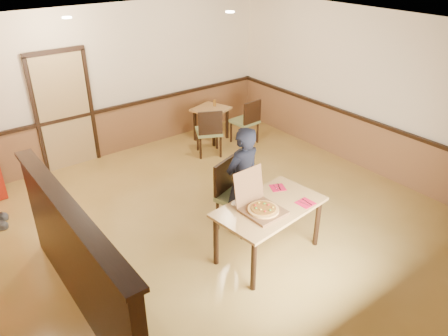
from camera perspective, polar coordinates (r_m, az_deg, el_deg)
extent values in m
plane|color=tan|center=(6.33, -1.05, -9.02)|extent=(7.00, 7.00, 0.00)
plane|color=black|center=(5.16, -1.33, 16.68)|extent=(7.00, 7.00, 0.00)
plane|color=#F4E0BF|center=(8.50, -15.49, 10.52)|extent=(7.00, 0.00, 7.00)
plane|color=#F4E0BF|center=(8.02, 19.70, 8.88)|extent=(0.00, 7.00, 7.00)
cube|color=brown|center=(8.79, -14.63, 4.58)|extent=(7.00, 0.04, 0.90)
cube|color=black|center=(8.61, -14.95, 7.41)|extent=(7.00, 0.06, 0.06)
cube|color=brown|center=(8.34, 18.55, 2.69)|extent=(0.04, 7.00, 0.90)
cube|color=black|center=(8.14, 18.96, 5.64)|extent=(0.06, 7.00, 0.06)
cube|color=tan|center=(8.33, -20.13, 6.90)|extent=(0.90, 0.06, 2.10)
cube|color=black|center=(5.08, -18.60, -11.56)|extent=(0.14, 3.00, 1.40)
cube|color=black|center=(4.67, -19.93, -4.68)|extent=(0.20, 3.10, 0.05)
cylinder|color=beige|center=(7.02, -19.84, 18.01)|extent=(0.14, 0.14, 0.02)
cylinder|color=beige|center=(7.17, 0.79, 19.73)|extent=(0.14, 0.14, 0.02)
cube|color=#AD8048|center=(5.64, 5.97, -5.09)|extent=(1.52, 0.97, 0.04)
cylinder|color=black|center=(5.31, 3.89, -12.59)|extent=(0.07, 0.07, 0.73)
cylinder|color=black|center=(5.67, -1.06, -9.48)|extent=(0.07, 0.07, 0.73)
cylinder|color=black|center=(6.12, 12.08, -6.99)|extent=(0.07, 0.07, 0.73)
cylinder|color=black|center=(6.44, 7.32, -4.64)|extent=(0.07, 0.07, 0.73)
cube|color=olive|center=(6.26, 1.83, -3.83)|extent=(0.65, 0.65, 0.07)
cube|color=black|center=(6.23, 0.06, -1.04)|extent=(0.48, 0.20, 0.49)
cylinder|color=black|center=(6.18, 2.41, -7.53)|extent=(0.05, 0.05, 0.44)
cylinder|color=black|center=(6.37, -0.84, -6.31)|extent=(0.05, 0.05, 0.44)
cylinder|color=black|center=(6.48, 4.38, -5.72)|extent=(0.05, 0.05, 0.44)
cylinder|color=black|center=(6.66, 1.23, -4.61)|extent=(0.05, 0.05, 0.44)
cube|color=olive|center=(8.47, -2.00, 4.80)|extent=(0.64, 0.64, 0.06)
cube|color=black|center=(8.17, -1.79, 5.88)|extent=(0.43, 0.24, 0.46)
cylinder|color=black|center=(8.79, -0.91, 3.78)|extent=(0.05, 0.05, 0.41)
cylinder|color=black|center=(8.44, -0.44, 2.71)|extent=(0.05, 0.05, 0.41)
cylinder|color=black|center=(8.73, -3.45, 3.58)|extent=(0.05, 0.05, 0.41)
cylinder|color=black|center=(8.38, -3.08, 2.49)|extent=(0.05, 0.05, 0.41)
cube|color=olive|center=(8.98, 2.71, 6.12)|extent=(0.50, 0.50, 0.06)
cube|color=black|center=(8.75, 3.72, 7.27)|extent=(0.45, 0.07, 0.45)
cylinder|color=black|center=(9.34, 2.71, 5.24)|extent=(0.04, 0.04, 0.41)
cylinder|color=black|center=(9.09, 4.40, 4.52)|extent=(0.04, 0.04, 0.41)
cylinder|color=black|center=(9.09, 0.94, 4.62)|extent=(0.04, 0.04, 0.41)
cylinder|color=black|center=(8.83, 2.63, 3.87)|extent=(0.04, 0.04, 0.41)
cube|color=#AD8048|center=(9.06, -1.72, 7.69)|extent=(0.81, 0.81, 0.04)
cylinder|color=black|center=(8.87, -1.33, 4.86)|extent=(0.07, 0.07, 0.65)
cylinder|color=black|center=(9.14, -3.81, 5.51)|extent=(0.07, 0.07, 0.65)
cylinder|color=black|center=(9.24, 0.41, 5.83)|extent=(0.07, 0.07, 0.65)
cylinder|color=black|center=(9.50, -2.02, 6.44)|extent=(0.07, 0.07, 0.65)
imported|color=black|center=(6.06, 2.41, -1.74)|extent=(0.62, 0.44, 1.61)
cube|color=brown|center=(5.47, 5.15, -5.69)|extent=(0.49, 0.49, 0.03)
cube|color=brown|center=(5.51, 3.26, -2.35)|extent=(0.47, 0.11, 0.46)
cylinder|color=gold|center=(5.46, 5.16, -5.43)|extent=(0.51, 0.51, 0.03)
cube|color=red|center=(5.74, 10.60, -4.52)|extent=(0.22, 0.22, 0.00)
cylinder|color=silver|center=(5.72, 10.39, -4.57)|extent=(0.02, 0.18, 0.01)
cube|color=silver|center=(5.76, 10.80, -4.39)|extent=(0.02, 0.19, 0.00)
cube|color=red|center=(6.02, 7.03, -2.57)|extent=(0.26, 0.26, 0.00)
cylinder|color=silver|center=(6.00, 6.83, -2.61)|extent=(0.08, 0.16, 0.01)
cube|color=silver|center=(6.04, 7.24, -2.45)|extent=(0.09, 0.17, 0.00)
cylinder|color=brown|center=(9.15, -1.24, 8.50)|extent=(0.06, 0.06, 0.14)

